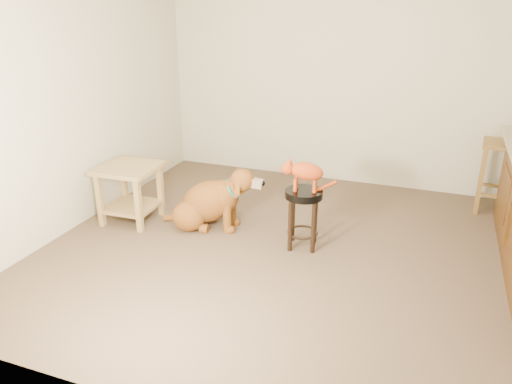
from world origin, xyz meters
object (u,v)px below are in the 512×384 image
at_px(wood_stool, 499,176).
at_px(golden_retriever, 209,203).
at_px(side_table, 130,185).
at_px(padded_stool, 303,207).
at_px(tabby_kitten, 303,172).

height_order(wood_stool, golden_retriever, wood_stool).
distance_m(wood_stool, side_table, 3.77).
xyz_separation_m(padded_stool, golden_retriever, (-0.97, 0.09, -0.14)).
height_order(side_table, golden_retriever, golden_retriever).
relative_size(padded_stool, side_table, 0.94).
bearing_deg(wood_stool, tabby_kitten, -138.76).
relative_size(side_table, tabby_kitten, 1.21).
xyz_separation_m(wood_stool, side_table, (-3.45, -1.54, -0.01)).
xyz_separation_m(wood_stool, tabby_kitten, (-1.69, -1.48, 0.33)).
distance_m(golden_retriever, tabby_kitten, 1.07).
bearing_deg(golden_retriever, wood_stool, 21.23).
distance_m(padded_stool, side_table, 1.77).
xyz_separation_m(padded_stool, side_table, (-1.77, -0.05, -0.01)).
bearing_deg(wood_stool, padded_stool, -138.58).
height_order(wood_stool, side_table, wood_stool).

